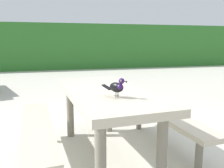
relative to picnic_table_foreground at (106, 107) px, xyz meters
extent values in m
plane|color=beige|center=(0.06, -0.17, -0.56)|extent=(60.00, 60.00, 0.00)
cube|color=#2D6B28|center=(0.06, 9.27, 0.45)|extent=(28.00, 2.00, 2.02)
cube|color=#B2A893|center=(0.00, 0.00, 0.15)|extent=(0.89, 1.85, 0.07)
cylinder|color=slate|center=(-0.21, -0.72, -0.22)|extent=(0.09, 0.09, 0.67)
cylinder|color=slate|center=(0.32, -0.68, -0.22)|extent=(0.09, 0.09, 0.67)
cylinder|color=slate|center=(-0.32, 0.68, -0.22)|extent=(0.09, 0.09, 0.67)
cylinder|color=slate|center=(0.21, 0.72, -0.22)|extent=(0.09, 0.09, 0.67)
cube|color=#B2A893|center=(-0.70, -0.05, -0.14)|extent=(0.40, 1.73, 0.05)
cylinder|color=slate|center=(-0.74, 0.59, -0.36)|extent=(0.07, 0.07, 0.39)
cube|color=#B2A893|center=(0.70, 0.05, -0.14)|extent=(0.40, 1.73, 0.05)
cylinder|color=slate|center=(0.74, -0.59, -0.36)|extent=(0.07, 0.07, 0.39)
cylinder|color=slate|center=(0.65, 0.69, -0.36)|extent=(0.07, 0.07, 0.39)
ellipsoid|color=black|center=(0.01, -0.38, 0.28)|extent=(0.14, 0.16, 0.09)
ellipsoid|color=#2D144C|center=(0.03, -0.41, 0.29)|extent=(0.09, 0.09, 0.06)
sphere|color=#2D144C|center=(0.04, -0.43, 0.34)|extent=(0.05, 0.05, 0.05)
sphere|color=#EAE08C|center=(0.06, -0.43, 0.35)|extent=(0.01, 0.01, 0.01)
sphere|color=#EAE08C|center=(0.03, -0.45, 0.35)|extent=(0.01, 0.01, 0.01)
cone|color=black|center=(0.06, -0.46, 0.34)|extent=(0.03, 0.03, 0.02)
cube|color=black|center=(-0.06, -0.27, 0.27)|extent=(0.08, 0.10, 0.04)
cylinder|color=#47423D|center=(0.02, -0.38, 0.21)|extent=(0.01, 0.01, 0.05)
cylinder|color=#47423D|center=(0.00, -0.39, 0.21)|extent=(0.01, 0.01, 0.05)
camera|label=1|loc=(-0.57, -2.38, 0.68)|focal=38.44mm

